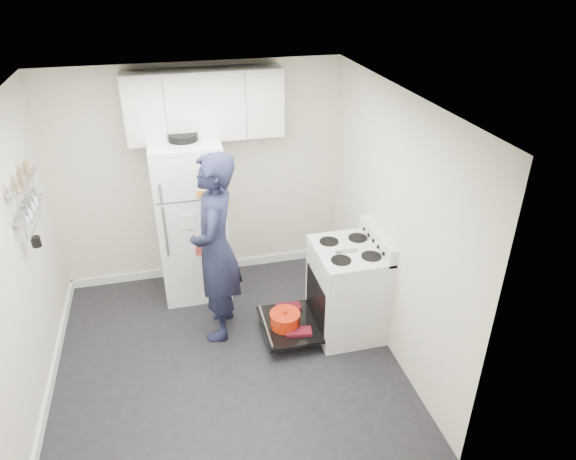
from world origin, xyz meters
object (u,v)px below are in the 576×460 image
object	(u,v)px
person	(216,249)
open_oven_door	(287,322)
electric_range	(346,290)
refrigerator	(191,219)

from	to	relation	value
person	open_oven_door	bearing A→B (deg)	78.90
electric_range	open_oven_door	bearing A→B (deg)	-179.01
electric_range	person	distance (m)	1.37
electric_range	refrigerator	distance (m)	1.85
refrigerator	person	xyz separation A→B (m)	(0.17, -0.82, 0.06)
refrigerator	person	world-z (taller)	person
refrigerator	person	distance (m)	0.84
electric_range	refrigerator	world-z (taller)	refrigerator
electric_range	person	bearing A→B (deg)	167.37
electric_range	person	xyz separation A→B (m)	(-1.25, 0.28, 0.50)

